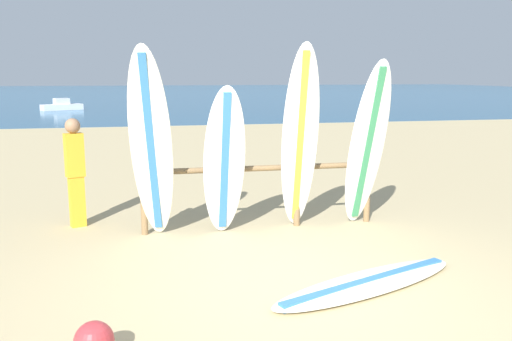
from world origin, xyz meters
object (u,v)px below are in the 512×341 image
object	(u,v)px
surfboard_leaning_far_left	(151,147)
surfboard_leaning_center	(367,145)
beach_ball	(94,341)
surfboard_rack	(260,183)
surfboard_lying_on_sand	(368,283)
surfboard_leaning_center_left	(300,140)
beachgoer_standing	(75,168)
small_boat_offshore	(62,106)
surfboard_leaning_left	(224,162)

from	to	relation	value
surfboard_leaning_far_left	surfboard_leaning_center	xyz separation A→B (m)	(2.93, 0.08, -0.08)
surfboard_leaning_center	beach_ball	bearing A→B (deg)	-139.72
surfboard_leaning_far_left	surfboard_rack	bearing A→B (deg)	14.89
surfboard_leaning_far_left	surfboard_lying_on_sand	bearing A→B (deg)	-41.84
surfboard_leaning_center_left	surfboard_leaning_center	distance (m)	0.98
surfboard_rack	surfboard_leaning_far_left	world-z (taller)	surfboard_leaning_far_left
surfboard_leaning_center_left	beachgoer_standing	size ratio (longest dim) A/B	1.65
surfboard_rack	surfboard_leaning_center	world-z (taller)	surfboard_leaning_center
surfboard_lying_on_sand	small_boat_offshore	world-z (taller)	small_boat_offshore
surfboard_lying_on_sand	small_boat_offshore	distance (m)	29.77
beachgoer_standing	beach_ball	bearing A→B (deg)	-81.74
surfboard_leaning_center_left	small_boat_offshore	distance (m)	27.83
surfboard_rack	surfboard_leaning_left	xyz separation A→B (m)	(-0.55, -0.31, 0.37)
surfboard_leaning_far_left	surfboard_leaning_left	size ratio (longest dim) A/B	1.24
surfboard_lying_on_sand	small_boat_offshore	xyz separation A→B (m)	(-7.10, 28.91, 0.22)
surfboard_rack	surfboard_leaning_center_left	bearing A→B (deg)	-35.54
surfboard_leaning_center	beach_ball	xyz separation A→B (m)	(-3.43, -2.91, -1.03)
surfboard_rack	surfboard_leaning_far_left	size ratio (longest dim) A/B	1.32
surfboard_rack	surfboard_leaning_left	world-z (taller)	surfboard_leaning_left
beachgoer_standing	surfboard_leaning_center_left	bearing A→B (deg)	-17.10
beach_ball	surfboard_lying_on_sand	bearing A→B (deg)	19.30
surfboard_leaning_far_left	surfboard_lying_on_sand	distance (m)	3.11
surfboard_leaning_far_left	surfboard_leaning_center	distance (m)	2.94
surfboard_leaning_far_left	small_boat_offshore	bearing A→B (deg)	100.43
surfboard_rack	beachgoer_standing	bearing A→B (deg)	166.90
surfboard_leaning_center	surfboard_leaning_left	bearing A→B (deg)	-179.97
surfboard_leaning_left	beach_ball	distance (m)	3.36
surfboard_leaning_center	surfboard_lying_on_sand	bearing A→B (deg)	-112.03
surfboard_leaning_center_left	small_boat_offshore	world-z (taller)	surfboard_leaning_center_left
surfboard_leaning_center_left	beach_ball	bearing A→B (deg)	-130.41
surfboard_leaning_center_left	surfboard_leaning_center	xyz separation A→B (m)	(0.98, 0.02, -0.10)
surfboard_rack	surfboard_leaning_center	size ratio (longest dim) A/B	1.41
surfboard_leaning_center_left	beachgoer_standing	distance (m)	3.18
surfboard_rack	beach_ball	xyz separation A→B (m)	(-1.99, -3.22, -0.49)
surfboard_leaning_far_left	small_boat_offshore	xyz separation A→B (m)	(-4.97, 27.00, -1.00)
surfboard_leaning_center	beachgoer_standing	size ratio (longest dim) A/B	1.52
surfboard_leaning_left	surfboard_leaning_center_left	size ratio (longest dim) A/B	0.79
surfboard_rack	small_boat_offshore	size ratio (longest dim) A/B	1.35
surfboard_leaning_far_left	surfboard_leaning_center	world-z (taller)	surfboard_leaning_far_left
surfboard_leaning_left	surfboard_leaning_far_left	bearing A→B (deg)	-174.90
surfboard_leaning_far_left	beachgoer_standing	size ratio (longest dim) A/B	1.62
surfboard_lying_on_sand	small_boat_offshore	bearing A→B (deg)	103.79
surfboard_leaning_left	beachgoer_standing	xyz separation A→B (m)	(-1.99, 0.90, -0.16)
surfboard_leaning_center	small_boat_offshore	size ratio (longest dim) A/B	0.96
surfboard_leaning_left	surfboard_lying_on_sand	world-z (taller)	surfboard_leaning_left
surfboard_leaning_center_left	surfboard_leaning_left	bearing A→B (deg)	178.72
surfboard_leaning_far_left	small_boat_offshore	size ratio (longest dim) A/B	1.02
surfboard_rack	surfboard_lying_on_sand	world-z (taller)	surfboard_rack
surfboard_leaning_left	beach_ball	world-z (taller)	surfboard_leaning_left
small_boat_offshore	surfboard_leaning_left	bearing A→B (deg)	-77.63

